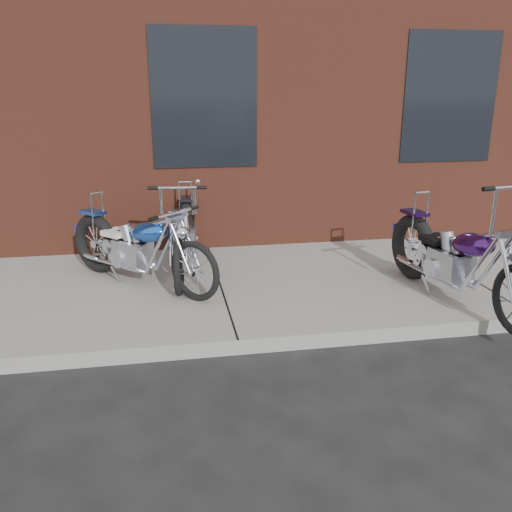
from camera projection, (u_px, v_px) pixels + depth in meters
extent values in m
plane|color=black|center=(238.00, 355.00, 4.97)|extent=(120.00, 120.00, 0.00)
cube|color=gray|center=(220.00, 290.00, 6.35)|extent=(22.00, 3.00, 0.15)
cube|color=brown|center=(182.00, 4.00, 11.28)|extent=(22.00, 10.00, 8.00)
torus|color=black|center=(421.00, 251.00, 6.27)|extent=(0.27, 0.79, 0.78)
cube|color=#A0A6B9|center=(460.00, 270.00, 5.64)|extent=(0.36, 0.47, 0.32)
ellipsoid|color=#3E1662|center=(484.00, 249.00, 5.28)|extent=(0.37, 0.63, 0.33)
cube|color=black|center=(445.00, 243.00, 5.83)|extent=(0.30, 0.34, 0.06)
cylinder|color=silver|center=(429.00, 218.00, 6.06)|extent=(0.03, 0.03, 0.52)
cylinder|color=silver|center=(454.00, 274.00, 5.94)|extent=(0.20, 0.97, 0.05)
torus|color=black|center=(105.00, 245.00, 6.54)|extent=(0.62, 0.63, 0.74)
torus|color=black|center=(206.00, 274.00, 5.66)|extent=(0.52, 0.53, 0.67)
cube|color=#A0A6B9|center=(142.00, 256.00, 6.18)|extent=(0.49, 0.49, 0.31)
ellipsoid|color=blue|center=(159.00, 234.00, 5.94)|extent=(0.58, 0.59, 0.31)
cube|color=beige|center=(125.00, 235.00, 6.27)|extent=(0.38, 0.38, 0.06)
cylinder|color=silver|center=(196.00, 247.00, 5.65)|extent=(0.24, 0.24, 0.55)
cylinder|color=silver|center=(185.00, 215.00, 5.63)|extent=(0.42, 0.42, 0.03)
cylinder|color=silver|center=(106.00, 215.00, 6.38)|extent=(0.03, 0.03, 0.49)
cylinder|color=silver|center=(138.00, 260.00, 6.44)|extent=(0.68, 0.69, 0.05)
torus|color=black|center=(187.00, 229.00, 7.28)|extent=(0.22, 0.74, 0.73)
torus|color=black|center=(178.00, 271.00, 5.77)|extent=(0.14, 0.67, 0.66)
cube|color=#A0A6B9|center=(183.00, 244.00, 6.66)|extent=(0.33, 0.44, 0.31)
ellipsoid|color=black|center=(181.00, 226.00, 6.30)|extent=(0.33, 0.59, 0.31)
cube|color=black|center=(184.00, 222.00, 6.85)|extent=(0.27, 0.31, 0.06)
cylinder|color=silver|center=(178.00, 243.00, 5.81)|extent=(0.07, 0.30, 0.55)
cylinder|color=silver|center=(176.00, 190.00, 5.76)|extent=(0.56, 0.09, 0.03)
cylinder|color=silver|center=(185.00, 202.00, 7.09)|extent=(0.02, 0.02, 0.49)
cylinder|color=silver|center=(195.00, 249.00, 6.92)|extent=(0.15, 0.92, 0.05)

